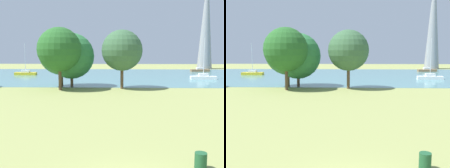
# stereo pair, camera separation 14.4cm
# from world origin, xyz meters

# --- Properties ---
(ground_plane) EXTENTS (160.00, 160.00, 0.00)m
(ground_plane) POSITION_xyz_m (0.00, 22.00, 0.00)
(ground_plane) COLOR #8C9351
(litter_bin) EXTENTS (0.56, 0.56, 0.80)m
(litter_bin) POSITION_xyz_m (3.35, 2.40, 0.40)
(litter_bin) COLOR #1E512D
(litter_bin) RESTS_ON ground
(water_surface) EXTENTS (140.00, 40.00, 0.02)m
(water_surface) POSITION_xyz_m (0.00, 50.00, 0.01)
(water_surface) COLOR teal
(water_surface) RESTS_ON ground
(sailboat_brown) EXTENTS (4.88, 1.77, 6.88)m
(sailboat_brown) POSITION_xyz_m (20.41, 61.72, 0.46)
(sailboat_brown) COLOR brown
(sailboat_brown) RESTS_ON water_surface
(sailboat_white) EXTENTS (4.88, 1.76, 7.89)m
(sailboat_white) POSITION_xyz_m (15.48, 42.38, 0.47)
(sailboat_white) COLOR white
(sailboat_white) RESTS_ON water_surface
(sailboat_yellow) EXTENTS (4.84, 1.62, 7.08)m
(sailboat_yellow) POSITION_xyz_m (-21.93, 50.28, 0.46)
(sailboat_yellow) COLOR yellow
(sailboat_yellow) RESTS_ON water_surface
(tree_east_near) EXTENTS (6.75, 6.75, 8.59)m
(tree_east_near) POSITION_xyz_m (-9.41, 30.81, 5.21)
(tree_east_near) COLOR brown
(tree_east_near) RESTS_ON ground
(tree_west_near) EXTENTS (6.15, 6.15, 8.74)m
(tree_west_near) POSITION_xyz_m (-8.90, 27.55, 5.66)
(tree_west_near) COLOR brown
(tree_west_near) RESTS_ON ground
(tree_east_far) EXTENTS (6.94, 6.94, 8.17)m
(tree_east_far) POSITION_xyz_m (-7.88, 30.98, 4.69)
(tree_east_far) COLOR brown
(tree_east_far) RESTS_ON ground
(tree_west_far) EXTENTS (5.88, 5.88, 8.48)m
(tree_west_far) POSITION_xyz_m (-0.22, 29.09, 5.53)
(tree_west_far) COLOR brown
(tree_west_far) RESTS_ON ground
(electricity_pylon) EXTENTS (6.40, 4.40, 29.68)m
(electricity_pylon) POSITION_xyz_m (24.98, 73.14, 14.85)
(electricity_pylon) COLOR gray
(electricity_pylon) RESTS_ON ground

